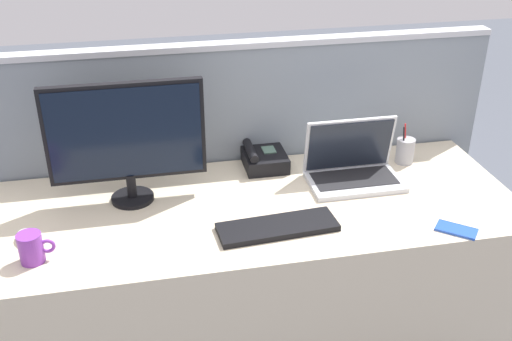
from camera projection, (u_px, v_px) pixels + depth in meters
name	position (u px, v px, depth m)	size (l,w,h in m)	color
desk	(258.00, 279.00, 2.47)	(1.99, 0.77, 0.71)	beige
cubicle_divider	(239.00, 175.00, 2.71)	(2.20, 0.08, 1.22)	gray
desktop_monitor	(126.00, 136.00, 2.22)	(0.58, 0.16, 0.47)	black
laptop	(352.00, 165.00, 2.45)	(0.37, 0.23, 0.25)	silver
desk_phone	(264.00, 159.00, 2.56)	(0.18, 0.19, 0.10)	black
keyboard_main	(278.00, 227.00, 2.14)	(0.43, 0.14, 0.02)	black
computer_mouse_right_hand	(26.00, 237.00, 2.08)	(0.06, 0.10, 0.03)	silver
pen_cup	(405.00, 151.00, 2.59)	(0.08, 0.08, 0.18)	#99999E
cell_phone_blue_case	(456.00, 230.00, 2.14)	(0.07, 0.14, 0.01)	blue
coffee_mug	(32.00, 248.00, 1.96)	(0.12, 0.08, 0.10)	purple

